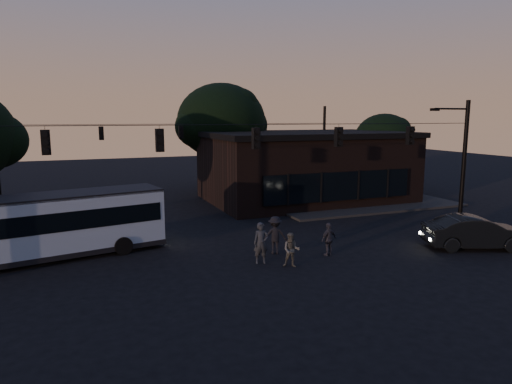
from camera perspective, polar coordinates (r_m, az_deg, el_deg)
name	(u,v)px	position (r m, az deg, el deg)	size (l,w,h in m)	color
ground	(292,279)	(19.02, 4.56, -10.80)	(120.00, 120.00, 0.00)	black
sidewalk_far_right	(350,200)	(36.61, 11.70, -1.02)	(14.00, 10.00, 0.15)	black
building	(305,166)	(36.39, 6.17, 3.25)	(15.40, 10.41, 5.40)	black
tree_behind	(221,121)	(39.82, -4.34, 8.82)	(7.60, 7.60, 9.43)	black
tree_right	(384,138)	(42.82, 15.69, 6.46)	(5.20, 5.20, 6.86)	black
signal_rig_near	(256,162)	(21.61, 0.00, 3.79)	(26.24, 0.30, 7.50)	black
signal_rig_far	(181,147)	(36.92, -9.31, 5.60)	(26.24, 0.30, 7.50)	black
bus	(45,224)	(23.13, -24.88, -3.62)	(11.03, 4.53, 3.03)	#8D9FB3
car	(476,232)	(25.46, 25.78, -4.57)	(1.75, 5.02, 1.65)	black
pedestrian_a	(261,243)	(20.65, 0.64, -6.39)	(0.69, 0.45, 1.88)	black
pedestrian_b	(291,250)	(20.25, 4.44, -7.24)	(0.75, 0.58, 1.54)	#464841
pedestrian_c	(329,239)	(22.08, 9.07, -5.85)	(0.94, 0.39, 1.60)	#2A2A33
pedestrian_d	(275,235)	(22.10, 2.39, -5.40)	(1.19, 0.68, 1.84)	black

